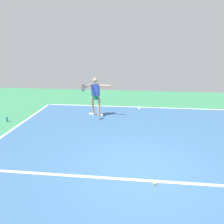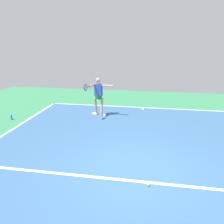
% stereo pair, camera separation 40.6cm
% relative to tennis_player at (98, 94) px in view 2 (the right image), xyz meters
% --- Properties ---
extents(ground_plane, '(20.42, 20.42, 0.00)m').
position_rel_tennis_player_xyz_m(ground_plane, '(-2.02, 4.45, -1.02)').
color(ground_plane, '#388456').
extents(court_surface, '(10.05, 12.20, 0.00)m').
position_rel_tennis_player_xyz_m(court_surface, '(-2.02, 4.45, -1.02)').
color(court_surface, '#38608E').
rests_on(court_surface, ground_plane).
extents(court_line_baseline_near, '(10.05, 0.10, 0.01)m').
position_rel_tennis_player_xyz_m(court_line_baseline_near, '(-2.02, -1.61, -1.02)').
color(court_line_baseline_near, white).
rests_on(court_line_baseline_near, ground_plane).
extents(court_line_service, '(7.54, 0.10, 0.01)m').
position_rel_tennis_player_xyz_m(court_line_service, '(-2.02, 4.87, -1.02)').
color(court_line_service, white).
rests_on(court_line_service, ground_plane).
extents(court_line_centre_mark, '(0.10, 0.30, 0.01)m').
position_rel_tennis_player_xyz_m(court_line_centre_mark, '(-2.02, -1.41, -1.02)').
color(court_line_centre_mark, white).
rests_on(court_line_centre_mark, ground_plane).
extents(tennis_player, '(1.10, 1.15, 1.77)m').
position_rel_tennis_player_xyz_m(tennis_player, '(0.00, 0.00, 0.00)').
color(tennis_player, tan).
rests_on(tennis_player, ground_plane).
extents(tennis_ball_far_corner, '(0.07, 0.07, 0.07)m').
position_rel_tennis_player_xyz_m(tennis_ball_far_corner, '(-2.36, 5.01, -0.99)').
color(tennis_ball_far_corner, '#CCE033').
rests_on(tennis_ball_far_corner, ground_plane).
extents(water_bottle, '(0.07, 0.07, 0.22)m').
position_rel_tennis_player_xyz_m(water_bottle, '(3.66, 1.28, -0.91)').
color(water_bottle, blue).
rests_on(water_bottle, ground_plane).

